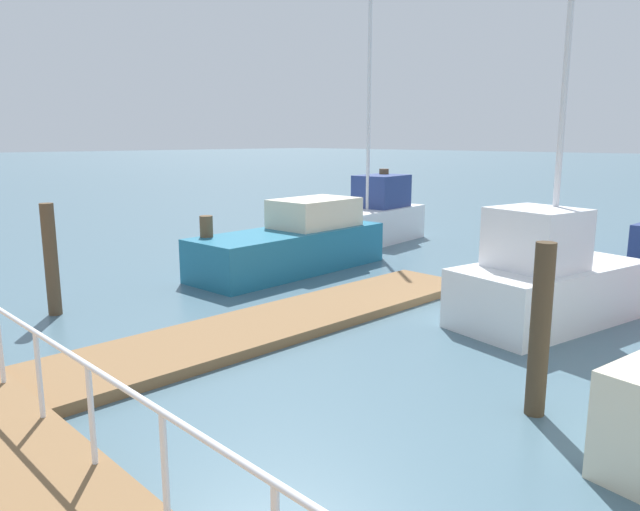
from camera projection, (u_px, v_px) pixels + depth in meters
The scene contains 10 objects.
ground_plane at pixel (10, 266), 17.34m from camera, with size 300.00×300.00×0.00m, color #476675.
floating_dock at pixel (276, 323), 11.68m from camera, with size 10.62×2.00×0.18m, color olive.
boardwalk_railing at pixel (61, 368), 6.41m from camera, with size 0.06×27.13×1.08m.
dock_piling_0 at pixel (540, 330), 7.81m from camera, with size 0.26×0.26×2.34m, color #473826.
dock_piling_1 at pixel (383, 204), 22.02m from camera, with size 0.34×0.34×2.54m, color brown.
dock_piling_2 at pixel (51, 260), 12.34m from camera, with size 0.28×0.28×2.34m, color brown.
dock_piling_3 at pixel (207, 248), 15.44m from camera, with size 0.33×0.33×1.68m, color brown.
moored_boat_1 at pixel (295, 243), 16.67m from camera, with size 5.96×2.33×1.94m.
moored_boat_2 at pixel (370, 218), 20.97m from camera, with size 5.28×2.41×8.98m.
moored_boat_3 at pixel (546, 280), 11.86m from camera, with size 4.38×2.60×7.90m.
Camera 1 is at (-5.38, 1.58, 3.63)m, focal length 33.62 mm.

